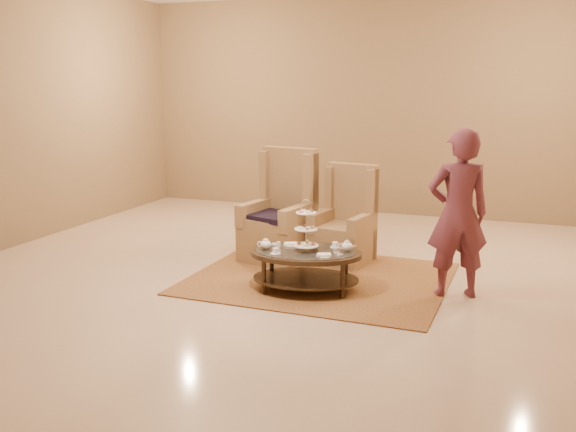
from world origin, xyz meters
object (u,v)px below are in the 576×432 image
at_px(person, 458,214).
at_px(armchair_right, 345,229).
at_px(tea_table, 306,258).
at_px(armchair_left, 281,222).

bearing_deg(person, armchair_right, -55.16).
relative_size(tea_table, person, 0.76).
bearing_deg(armchair_left, person, -7.41).
distance_m(armchair_left, person, 2.31).
distance_m(tea_table, armchair_left, 1.29).
distance_m(tea_table, person, 1.60).
distance_m(tea_table, armchair_right, 1.26).
bearing_deg(armchair_right, tea_table, -83.41).
distance_m(armchair_right, person, 1.71).
height_order(tea_table, armchair_left, armchair_left).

